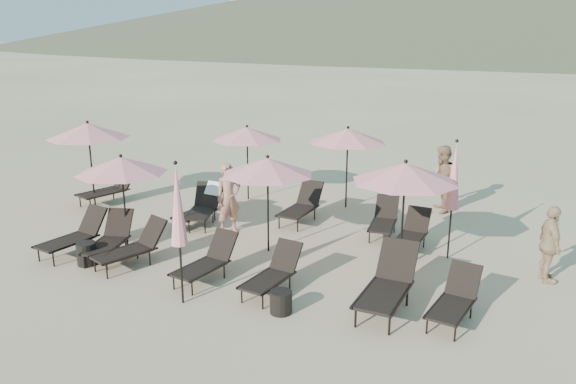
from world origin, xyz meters
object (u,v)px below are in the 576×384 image
at_px(lounger_7, 202,206).
at_px(lounger_10, 384,219).
at_px(lounger_0, 75,234).
at_px(umbrella_open_4, 348,136).
at_px(umbrella_open_1, 268,166).
at_px(beachgoer_a, 229,198).
at_px(lounger_6, 110,187).
at_px(lounger_2, 132,246).
at_px(umbrella_open_5, 88,131).
at_px(lounger_8, 202,207).
at_px(beachgoer_c, 550,244).
at_px(lounger_9, 302,205).
at_px(lounger_12, 455,299).
at_px(lounger_1, 110,238).
at_px(beachgoer_b, 442,179).
at_px(lounger_5, 388,283).
at_px(lounger_3, 207,261).
at_px(umbrella_closed_1, 454,177).
at_px(side_table_1, 281,302).
at_px(umbrella_open_0, 121,165).
at_px(umbrella_closed_0, 178,206).
at_px(lounger_11, 412,233).
at_px(lounger_4, 273,272).
at_px(umbrella_open_2, 405,173).
at_px(umbrella_open_3, 247,134).
at_px(side_table_0, 87,254).

height_order(lounger_7, lounger_10, lounger_7).
bearing_deg(lounger_0, umbrella_open_4, 60.91).
relative_size(umbrella_open_1, beachgoer_a, 1.27).
height_order(lounger_6, umbrella_open_1, umbrella_open_1).
height_order(lounger_2, umbrella_open_5, umbrella_open_5).
height_order(lounger_7, lounger_8, lounger_7).
bearing_deg(beachgoer_a, lounger_0, 173.66).
height_order(lounger_7, beachgoer_c, beachgoer_c).
xyz_separation_m(lounger_9, umbrella_open_1, (0.14, -2.26, 1.53)).
distance_m(umbrella_open_4, beachgoer_c, 6.24).
relative_size(lounger_6, lounger_12, 1.20).
distance_m(lounger_7, lounger_9, 2.61).
xyz_separation_m(lounger_0, lounger_12, (8.24, 0.33, -0.04)).
bearing_deg(lounger_2, lounger_8, 113.40).
bearing_deg(lounger_1, beachgoer_b, 29.68).
relative_size(lounger_5, beachgoer_c, 1.19).
xyz_separation_m(lounger_3, lounger_12, (4.76, 0.33, -0.01)).
bearing_deg(lounger_7, umbrella_closed_1, 8.19).
distance_m(lounger_10, umbrella_open_5, 8.48).
height_order(lounger_6, beachgoer_c, beachgoer_c).
bearing_deg(umbrella_open_4, beachgoer_b, 14.91).
bearing_deg(lounger_12, lounger_6, 171.52).
bearing_deg(side_table_1, lounger_8, 137.59).
distance_m(lounger_8, umbrella_open_0, 2.74).
bearing_deg(lounger_2, lounger_0, -161.03).
bearing_deg(side_table_1, umbrella_closed_1, 59.40).
height_order(umbrella_closed_0, beachgoer_a, umbrella_closed_0).
bearing_deg(lounger_11, beachgoer_a, -168.10).
relative_size(umbrella_open_1, beachgoer_c, 1.42).
height_order(lounger_4, umbrella_open_2, umbrella_open_2).
xyz_separation_m(lounger_11, beachgoer_b, (0.09, 3.14, 0.53)).
distance_m(lounger_10, umbrella_open_3, 4.97).
xyz_separation_m(lounger_12, umbrella_open_0, (-7.42, 0.44, 1.55)).
height_order(lounger_1, lounger_11, lounger_1).
height_order(lounger_12, umbrella_closed_0, umbrella_closed_0).
distance_m(lounger_0, lounger_9, 5.60).
distance_m(lounger_3, umbrella_open_2, 4.35).
relative_size(lounger_12, beachgoer_a, 0.88).
relative_size(lounger_3, umbrella_closed_1, 0.60).
distance_m(lounger_7, side_table_1, 5.41).
xyz_separation_m(lounger_10, umbrella_open_0, (-5.18, -3.29, 1.54)).
bearing_deg(lounger_6, side_table_1, -12.60).
xyz_separation_m(lounger_8, umbrella_open_1, (2.45, -1.07, 1.53)).
bearing_deg(lounger_10, umbrella_open_2, -72.37).
height_order(lounger_9, beachgoer_b, beachgoer_b).
relative_size(umbrella_closed_0, side_table_0, 5.44).
distance_m(umbrella_open_2, umbrella_open_4, 4.42).
distance_m(lounger_5, lounger_8, 6.26).
relative_size(lounger_11, umbrella_open_4, 0.64).
relative_size(lounger_4, side_table_1, 3.75).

